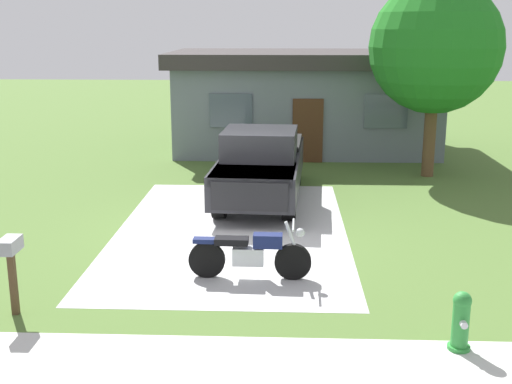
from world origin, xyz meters
The scene contains 9 objects.
ground_plane centered at (0.00, 0.00, 0.00)m, with size 80.00×80.00×0.00m, color #4D6C30.
driveway_pad centered at (0.00, 0.00, 0.00)m, with size 5.06×8.43×0.01m, color #BDBDBD.
sidewalk_strip centered at (0.00, -6.00, 0.00)m, with size 36.00×1.80×0.01m, color silver.
motorcycle centered at (0.56, -2.78, 0.47)m, with size 2.21×0.70×1.09m.
pickup_truck centered at (0.57, 2.80, 0.95)m, with size 2.32×5.73×1.90m.
fire_hydrant centered at (3.64, -5.35, 0.43)m, with size 0.32×0.40×0.87m.
mailbox centered at (-3.08, -4.45, 0.98)m, with size 0.26×0.48×1.26m.
shade_tree centered at (5.48, 5.71, 3.80)m, with size 3.84×3.84×5.74m.
neighbor_house centered at (1.92, 10.09, 1.79)m, with size 9.60×5.60×3.50m.
Camera 1 is at (1.13, -13.97, 4.47)m, focal length 46.43 mm.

